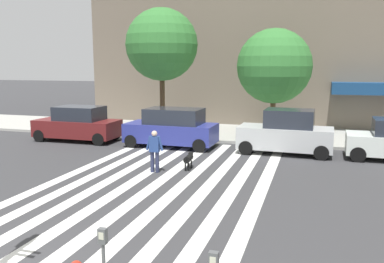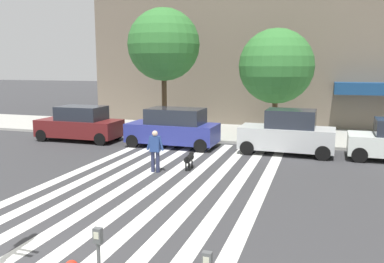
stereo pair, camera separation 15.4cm
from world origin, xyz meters
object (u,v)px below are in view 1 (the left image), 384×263
parked_car_near_curb (78,124)px  parked_car_third_in_line (286,133)px  parked_car_behind_first (172,128)px  street_tree_middle (274,66)px  pedestrian_dog_walker (155,149)px  dog_on_leash (189,158)px  street_tree_nearest (162,45)px  parking_meter_second_along (103,256)px

parked_car_near_curb → parked_car_third_in_line: parked_car_third_in_line is taller
parked_car_behind_first → street_tree_middle: 6.74m
pedestrian_dog_walker → dog_on_leash: (1.12, 0.83, -0.48)m
parked_car_near_curb → street_tree_nearest: 6.45m
street_tree_nearest → street_tree_middle: bearing=9.1°
parked_car_third_in_line → pedestrian_dog_walker: bearing=-133.2°
parked_car_near_curb → parked_car_third_in_line: 11.15m
parking_meter_second_along → street_tree_middle: (0.96, 17.31, 3.03)m
street_tree_nearest → parked_car_near_curb: bearing=-144.7°
parked_car_near_curb → dog_on_leash: parked_car_near_curb is taller
parked_car_behind_first → street_tree_nearest: (-1.57, 2.76, 4.29)m
parking_meter_second_along → parked_car_near_curb: size_ratio=0.30×
dog_on_leash → parked_car_near_curb: bearing=151.9°
parked_car_behind_first → parked_car_near_curb: bearing=180.0°
pedestrian_dog_walker → street_tree_middle: bearing=67.5°
parking_meter_second_along → street_tree_middle: size_ratio=0.23×
parked_car_third_in_line → street_tree_middle: (-1.02, 3.76, 3.07)m
parked_car_behind_first → pedestrian_dog_walker: (1.06, -4.91, -0.04)m
parked_car_behind_first → pedestrian_dog_walker: size_ratio=2.81×
street_tree_middle → parked_car_behind_first: bearing=-141.1°
street_tree_nearest → dog_on_leash: street_tree_nearest is taller
parked_car_near_curb → dog_on_leash: bearing=-28.1°
parked_car_behind_first → parked_car_third_in_line: 5.67m
street_tree_nearest → pedestrian_dog_walker: 9.19m
street_tree_nearest → street_tree_middle: street_tree_nearest is taller
pedestrian_dog_walker → parked_car_behind_first: bearing=102.2°
street_tree_middle → pedestrian_dog_walker: street_tree_middle is taller
parked_car_behind_first → street_tree_nearest: bearing=119.6°
street_tree_nearest → dog_on_leash: 9.16m
parking_meter_second_along → dog_on_leash: bearing=99.1°
parked_car_third_in_line → parking_meter_second_along: bearing=-98.3°
pedestrian_dog_walker → parked_car_third_in_line: bearing=46.8°
parked_car_near_curb → pedestrian_dog_walker: size_ratio=2.79×
parked_car_third_in_line → street_tree_nearest: (-7.25, 2.76, 4.27)m
dog_on_leash → parking_meter_second_along: bearing=-80.9°
street_tree_nearest → dog_on_leash: bearing=-61.2°
parking_meter_second_along → parked_car_behind_first: (-3.70, 13.55, -0.06)m
street_tree_nearest → pedestrian_dog_walker: bearing=-71.1°
parked_car_behind_first → street_tree_nearest: 5.34m
parked_car_near_curb → parked_car_behind_first: parked_car_behind_first is taller
parked_car_behind_first → street_tree_middle: street_tree_middle is taller
parked_car_behind_first → pedestrian_dog_walker: parked_car_behind_first is taller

